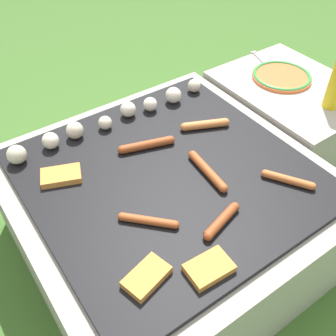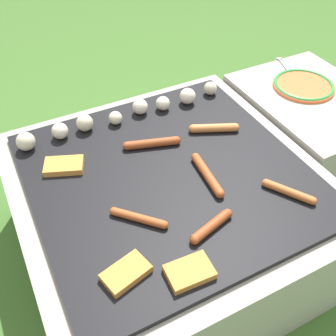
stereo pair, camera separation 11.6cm
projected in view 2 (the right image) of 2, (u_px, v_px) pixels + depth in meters
ground_plane at (168, 248)px, 1.43m from camera, size 14.00×14.00×0.00m
grill at (168, 214)px, 1.30m from camera, size 0.90×0.90×0.38m
side_ledge at (303, 135)px, 1.61m from camera, size 0.45×0.57×0.38m
sausage_front_center at (139, 218)px, 1.03m from camera, size 0.12×0.13×0.02m
sausage_mid_right at (289, 192)px, 1.10m from camera, size 0.09×0.14×0.02m
sausage_back_right at (212, 226)px, 1.01m from camera, size 0.15×0.06×0.03m
sausage_front_left at (152, 143)px, 1.25m from camera, size 0.18×0.07×0.03m
sausage_front_right at (214, 128)px, 1.31m from camera, size 0.16×0.09×0.03m
sausage_mid_left at (207, 175)px, 1.15m from camera, size 0.04×0.19×0.03m
bread_slice_center at (64, 166)px, 1.18m from camera, size 0.13×0.11×0.02m
bread_slice_left at (190, 272)px, 0.92m from camera, size 0.11×0.08×0.02m
bread_slice_right at (126, 273)px, 0.91m from camera, size 0.12×0.09×0.02m
mushroom_row at (121, 114)px, 1.34m from camera, size 0.74×0.08×0.06m
plate_colorful at (304, 85)px, 1.51m from camera, size 0.23×0.23×0.02m
fork_utensil at (286, 68)px, 1.62m from camera, size 0.07×0.18×0.01m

